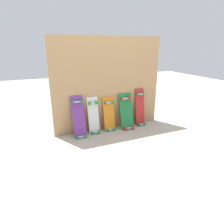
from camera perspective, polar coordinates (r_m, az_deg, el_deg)
name	(u,v)px	position (r m, az deg, el deg)	size (l,w,h in m)	color
ground_plane	(110,129)	(3.33, -0.47, -4.84)	(12.00, 12.00, 0.00)	#A89E8E
plywood_wall_panel	(109,85)	(3.17, -1.00, 7.85)	(1.80, 0.04, 1.46)	tan
skateboard_purple	(79,119)	(3.02, -9.48, -2.10)	(0.19, 0.24, 0.68)	#6B338C
skateboard_white	(94,118)	(3.12, -5.29, -1.60)	(0.17, 0.18, 0.64)	silver
skateboard_orange	(109,116)	(3.21, -0.83, -1.19)	(0.18, 0.17, 0.62)	orange
skateboard_green	(127,113)	(3.29, 4.24, -0.39)	(0.22, 0.25, 0.65)	#1E7238
skateboard_red	(140,109)	(3.45, 8.07, 0.79)	(0.16, 0.17, 0.70)	#B22626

